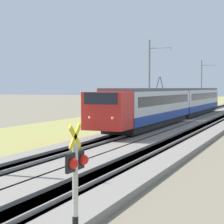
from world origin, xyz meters
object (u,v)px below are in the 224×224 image
(crossing_signal_far, at_px, (76,189))
(catenary_mast_far, at_px, (202,84))
(passenger_train, at_px, (177,102))
(catenary_mast_mid, at_px, (150,80))

(crossing_signal_far, relative_size, catenary_mast_far, 0.36)
(passenger_train, relative_size, catenary_mast_mid, 4.65)
(crossing_signal_far, relative_size, catenary_mast_mid, 0.35)
(crossing_signal_far, xyz_separation_m, catenary_mast_far, (69.77, 10.20, 2.56))
(catenary_mast_mid, bearing_deg, passenger_train, -56.43)
(passenger_train, relative_size, catenary_mast_far, 4.84)
(catenary_mast_far, bearing_deg, passenger_train, -175.00)
(passenger_train, distance_m, catenary_mast_far, 29.83)
(crossing_signal_far, height_order, catenary_mast_far, catenary_mast_far)
(passenger_train, xyz_separation_m, catenary_mast_mid, (-1.72, 2.60, 2.38))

